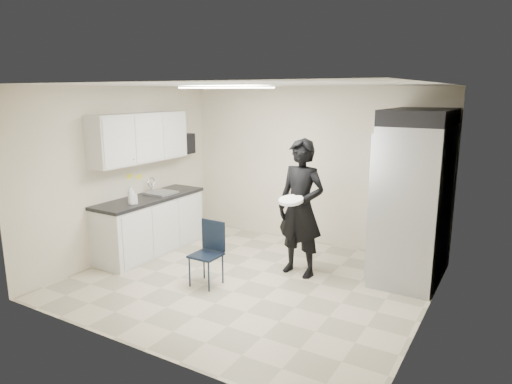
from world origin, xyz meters
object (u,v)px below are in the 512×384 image
Objects in this scene: commercial_fridge at (414,203)px; man_tuxedo at (301,208)px; folding_chair at (206,255)px; lower_counter at (151,226)px.

commercial_fridge is 1.10× the size of man_tuxedo.
commercial_fridge is 2.87m from folding_chair.
man_tuxedo is at bearing -153.23° from commercial_fridge.
commercial_fridge is 2.54× the size of folding_chair.
commercial_fridge reaches higher than man_tuxedo.
folding_chair is at bearing -125.50° from man_tuxedo.
lower_counter is 2.51m from man_tuxedo.
lower_counter is at bearing 159.06° from folding_chair.
commercial_fridge is at bearing 36.73° from folding_chair.
commercial_fridge is (3.78, 1.07, 0.62)m from lower_counter.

